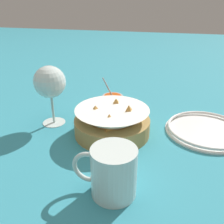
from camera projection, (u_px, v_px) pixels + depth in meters
ground_plane at (100, 132)px, 0.68m from camera, size 4.00×4.00×0.00m
food_basket at (112, 122)px, 0.66m from camera, size 0.20×0.20×0.09m
sauce_cup at (113, 100)px, 0.84m from camera, size 0.07×0.07×0.09m
wine_glass at (50, 84)px, 0.68m from camera, size 0.09×0.09×0.17m
beer_mug at (113, 173)px, 0.46m from camera, size 0.12×0.09×0.10m
side_plate at (206, 129)px, 0.68m from camera, size 0.22×0.22×0.01m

